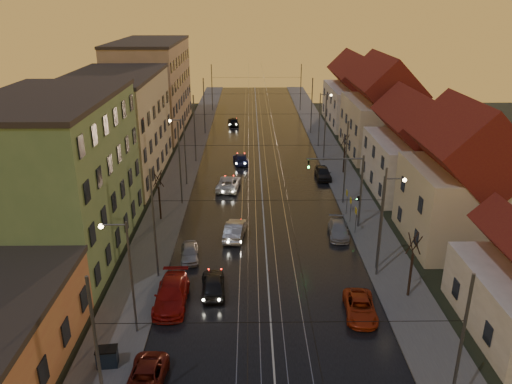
{
  "coord_description": "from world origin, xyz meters",
  "views": [
    {
      "loc": [
        -1.37,
        -25.27,
        20.38
      ],
      "look_at": [
        -0.76,
        20.66,
        2.67
      ],
      "focal_mm": 35.0,
      "sensor_mm": 36.0,
      "label": 1
    }
  ],
  "objects_px": {
    "driving_car_3": "(241,159)",
    "parked_left_3": "(190,252)",
    "street_lamp_1": "(385,214)",
    "street_lamp_2": "(182,145)",
    "traffic_light_mast": "(351,182)",
    "parked_left_1": "(145,380)",
    "driving_car_2": "(229,183)",
    "driving_car_4": "(233,121)",
    "street_lamp_3": "(322,115)",
    "street_lamp_0": "(126,267)",
    "dumpster": "(107,357)",
    "parked_left_2": "(171,294)",
    "driving_car_1": "(235,230)",
    "parked_right_2": "(323,173)",
    "driving_car_0": "(213,284)",
    "parked_right_0": "(360,307)",
    "parked_right_1": "(338,230)"
  },
  "relations": [
    {
      "from": "driving_car_1",
      "to": "dumpster",
      "type": "bearing_deg",
      "value": 74.47
    },
    {
      "from": "driving_car_1",
      "to": "parked_left_2",
      "type": "relative_size",
      "value": 0.85
    },
    {
      "from": "street_lamp_2",
      "to": "driving_car_2",
      "type": "xyz_separation_m",
      "value": [
        5.29,
        -1.46,
        -4.17
      ]
    },
    {
      "from": "parked_left_1",
      "to": "driving_car_3",
      "type": "bearing_deg",
      "value": 85.67
    },
    {
      "from": "driving_car_4",
      "to": "parked_right_2",
      "type": "height_order",
      "value": "parked_right_2"
    },
    {
      "from": "driving_car_4",
      "to": "parked_left_1",
      "type": "distance_m",
      "value": 62.96
    },
    {
      "from": "driving_car_1",
      "to": "driving_car_2",
      "type": "bearing_deg",
      "value": -78.32
    },
    {
      "from": "street_lamp_0",
      "to": "parked_right_0",
      "type": "distance_m",
      "value": 15.99
    },
    {
      "from": "street_lamp_1",
      "to": "street_lamp_2",
      "type": "height_order",
      "value": "same"
    },
    {
      "from": "parked_right_0",
      "to": "dumpster",
      "type": "relative_size",
      "value": 3.69
    },
    {
      "from": "driving_car_1",
      "to": "street_lamp_1",
      "type": "bearing_deg",
      "value": 159.84
    },
    {
      "from": "parked_left_2",
      "to": "parked_left_3",
      "type": "bearing_deg",
      "value": 85.02
    },
    {
      "from": "driving_car_0",
      "to": "driving_car_4",
      "type": "bearing_deg",
      "value": -94.26
    },
    {
      "from": "parked_right_2",
      "to": "parked_left_2",
      "type": "bearing_deg",
      "value": -119.05
    },
    {
      "from": "driving_car_2",
      "to": "parked_right_2",
      "type": "distance_m",
      "value": 11.89
    },
    {
      "from": "parked_left_3",
      "to": "parked_right_1",
      "type": "relative_size",
      "value": 0.84
    },
    {
      "from": "street_lamp_0",
      "to": "dumpster",
      "type": "relative_size",
      "value": 6.67
    },
    {
      "from": "street_lamp_3",
      "to": "traffic_light_mast",
      "type": "distance_m",
      "value": 28.03
    },
    {
      "from": "parked_left_3",
      "to": "parked_right_2",
      "type": "distance_m",
      "value": 24.48
    },
    {
      "from": "street_lamp_1",
      "to": "traffic_light_mast",
      "type": "height_order",
      "value": "street_lamp_1"
    },
    {
      "from": "traffic_light_mast",
      "to": "parked_left_2",
      "type": "bearing_deg",
      "value": -139.76
    },
    {
      "from": "traffic_light_mast",
      "to": "driving_car_4",
      "type": "height_order",
      "value": "traffic_light_mast"
    },
    {
      "from": "street_lamp_2",
      "to": "street_lamp_3",
      "type": "bearing_deg",
      "value": 41.31
    },
    {
      "from": "street_lamp_2",
      "to": "parked_left_1",
      "type": "height_order",
      "value": "street_lamp_2"
    },
    {
      "from": "traffic_light_mast",
      "to": "dumpster",
      "type": "bearing_deg",
      "value": -132.81
    },
    {
      "from": "street_lamp_1",
      "to": "parked_left_1",
      "type": "xyz_separation_m",
      "value": [
        -16.35,
        -13.02,
        -4.28
      ]
    },
    {
      "from": "driving_car_2",
      "to": "driving_car_4",
      "type": "xyz_separation_m",
      "value": [
        -0.35,
        31.32,
        0.0
      ]
    },
    {
      "from": "street_lamp_0",
      "to": "parked_left_3",
      "type": "relative_size",
      "value": 2.2
    },
    {
      "from": "driving_car_4",
      "to": "parked_left_1",
      "type": "xyz_separation_m",
      "value": [
        -3.08,
        -62.88,
        -0.11
      ]
    },
    {
      "from": "street_lamp_0",
      "to": "parked_left_1",
      "type": "relative_size",
      "value": 1.83
    },
    {
      "from": "driving_car_2",
      "to": "driving_car_3",
      "type": "bearing_deg",
      "value": -91.25
    },
    {
      "from": "street_lamp_1",
      "to": "street_lamp_2",
      "type": "xyz_separation_m",
      "value": [
        -18.21,
        20.0,
        0.0
      ]
    },
    {
      "from": "driving_car_4",
      "to": "parked_right_1",
      "type": "height_order",
      "value": "driving_car_4"
    },
    {
      "from": "street_lamp_2",
      "to": "driving_car_1",
      "type": "xyz_separation_m",
      "value": [
        6.36,
        -13.98,
        -4.12
      ]
    },
    {
      "from": "traffic_light_mast",
      "to": "driving_car_1",
      "type": "xyz_separation_m",
      "value": [
        -10.74,
        -1.97,
        -3.83
      ]
    },
    {
      "from": "driving_car_2",
      "to": "parked_left_3",
      "type": "height_order",
      "value": "driving_car_2"
    },
    {
      "from": "street_lamp_0",
      "to": "dumpster",
      "type": "xyz_separation_m",
      "value": [
        -0.73,
        -3.25,
        -4.19
      ]
    },
    {
      "from": "traffic_light_mast",
      "to": "parked_left_1",
      "type": "relative_size",
      "value": 1.64
    },
    {
      "from": "street_lamp_0",
      "to": "street_lamp_3",
      "type": "height_order",
      "value": "same"
    },
    {
      "from": "driving_car_1",
      "to": "parked_right_0",
      "type": "xyz_separation_m",
      "value": [
        8.94,
        -12.23,
        -0.15
      ]
    },
    {
      "from": "street_lamp_1",
      "to": "parked_right_2",
      "type": "relative_size",
      "value": 1.85
    },
    {
      "from": "street_lamp_0",
      "to": "street_lamp_2",
      "type": "height_order",
      "value": "same"
    },
    {
      "from": "traffic_light_mast",
      "to": "parked_left_1",
      "type": "bearing_deg",
      "value": -125.94
    },
    {
      "from": "driving_car_3",
      "to": "parked_left_3",
      "type": "bearing_deg",
      "value": 74.68
    },
    {
      "from": "street_lamp_3",
      "to": "parked_left_3",
      "type": "height_order",
      "value": "street_lamp_3"
    },
    {
      "from": "street_lamp_2",
      "to": "parked_left_3",
      "type": "xyz_separation_m",
      "value": [
        2.65,
        -18.05,
        -4.27
      ]
    },
    {
      "from": "parked_left_1",
      "to": "parked_left_2",
      "type": "xyz_separation_m",
      "value": [
        0.25,
        8.34,
        0.18
      ]
    },
    {
      "from": "driving_car_0",
      "to": "driving_car_2",
      "type": "distance_m",
      "value": 21.7
    },
    {
      "from": "driving_car_2",
      "to": "dumpster",
      "type": "height_order",
      "value": "driving_car_2"
    },
    {
      "from": "driving_car_3",
      "to": "driving_car_1",
      "type": "bearing_deg",
      "value": 82.59
    }
  ]
}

